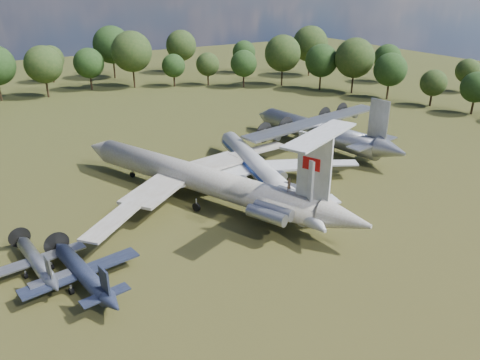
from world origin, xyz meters
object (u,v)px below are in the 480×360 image
small_prop_west (84,276)px  small_prop_northwest (37,264)px  il62_airliner (199,183)px  tu104_jet (261,174)px  person_on_il62 (289,185)px  an12_transport (319,134)px

small_prop_west → small_prop_northwest: size_ratio=1.15×
il62_airliner → small_prop_northwest: size_ratio=3.63×
il62_airliner → tu104_jet: il62_airliner is taller
small_prop_west → person_on_il62: person_on_il62 is taller
person_on_il62 → small_prop_west: bearing=-9.0°
an12_transport → small_prop_west: 53.07m
tu104_jet → small_prop_west: 31.40m
small_prop_northwest → person_on_il62: bearing=-19.3°
small_prop_west → person_on_il62: 25.47m
an12_transport → small_prop_west: (-48.35, -21.84, -1.22)m
an12_transport → small_prop_northwest: (-52.09, -16.76, -1.39)m
tu104_jet → small_prop_west: tu104_jet is taller
small_prop_west → il62_airliner: bearing=23.8°
il62_airliner → small_prop_west: bearing=-170.3°
small_prop_west → small_prop_northwest: 6.32m
small_prop_west → person_on_il62: (25.00, -0.65, 4.85)m
tu104_jet → an12_transport: size_ratio=1.14×
tu104_jet → small_prop_northwest: tu104_jet is taller
il62_airliner → person_on_il62: 14.90m
an12_transport → person_on_il62: (-23.35, -22.50, 3.63)m
tu104_jet → person_on_il62: person_on_il62 is taller
il62_airliner → tu104_jet: 9.93m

